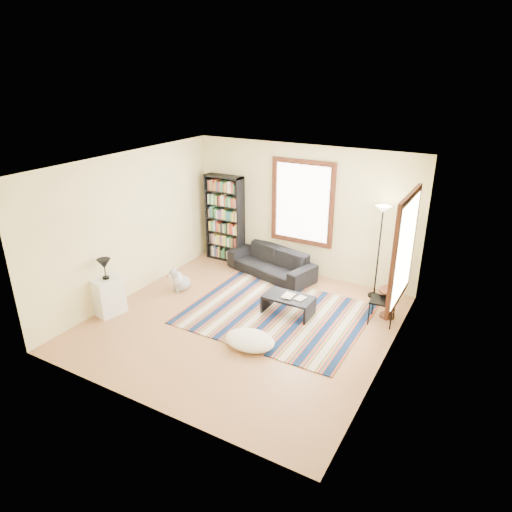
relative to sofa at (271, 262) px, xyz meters
The scene contains 21 objects.
floor 2.14m from the sofa, 76.35° to the right, with size 5.00×5.00×0.10m, color #A66F4C.
ceiling 3.32m from the sofa, 76.35° to the right, with size 5.00×5.00×0.10m, color white.
wall_back 1.31m from the sofa, 45.13° to the left, with size 5.00×0.10×2.80m, color #FFEEAB.
wall_front 4.76m from the sofa, 83.83° to the right, with size 5.00×0.10×2.80m, color #FFEEAB.
wall_left 3.11m from the sofa, 135.03° to the right, with size 0.10×5.00×2.80m, color #FFEEAB.
wall_right 3.84m from the sofa, 33.93° to the right, with size 0.10×5.00×2.80m, color #FFEEAB.
window_back 1.46m from the sofa, 40.16° to the left, with size 1.20×0.06×1.60m, color white.
window_right 3.48m from the sofa, 22.84° to the right, with size 0.06×1.20×1.60m, color white.
rug 1.77m from the sofa, 59.47° to the right, with size 3.15×2.52×0.02m, color #0D2043.
sofa is the anchor object (origin of this frame).
bookshelf 1.55m from the sofa, 168.74° to the left, with size 0.90×0.30×2.00m, color black.
coffee_table 1.76m from the sofa, 52.00° to the right, with size 0.90×0.50×0.36m, color black.
book_a 1.69m from the sofa, 54.67° to the right, with size 0.25×0.19×0.02m, color beige.
book_b 1.81m from the sofa, 47.29° to the right, with size 0.15×0.21×0.02m, color beige.
floor_cushion 2.82m from the sofa, 69.29° to the right, with size 0.85×0.64×0.21m, color white.
floor_lamp 2.35m from the sofa, ahead, with size 0.30×0.30×1.86m, color black, non-canonical shape.
side_table 2.76m from the sofa, 11.81° to the right, with size 0.40×0.40×0.54m, color #4A1C12.
folding_chair 2.78m from the sofa, 17.36° to the right, with size 0.42×0.40×0.86m, color black.
white_cabinet 3.47m from the sofa, 121.31° to the right, with size 0.38×0.50×0.70m, color white.
table_lamp 3.52m from the sofa, 121.31° to the right, with size 0.24×0.24×0.38m, color black, non-canonical shape.
dog 1.99m from the sofa, 128.45° to the right, with size 0.37×0.51×0.51m, color silver, non-canonical shape.
Camera 1 is at (3.69, -6.04, 4.21)m, focal length 32.00 mm.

